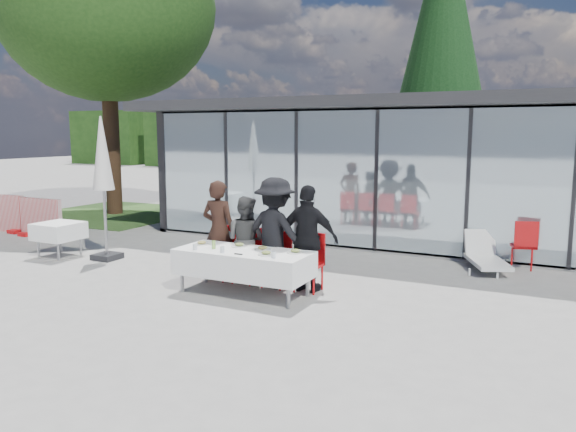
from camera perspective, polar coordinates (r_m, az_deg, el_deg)
The scene contains 27 objects.
ground at distance 9.57m, azimuth -4.64°, elevation -7.75°, with size 90.00×90.00×0.00m, color gray.
pavilion at distance 16.26m, azimuth 16.76°, elevation 6.31°, with size 14.80×8.80×3.44m.
treeline at distance 36.49m, azimuth 15.88°, elevation 7.48°, with size 62.50×2.00×4.40m.
dining_table at distance 9.32m, azimuth -4.54°, elevation -4.76°, with size 2.26×0.96×0.75m.
diner_a at distance 10.26m, azimuth -7.04°, elevation -1.44°, with size 0.66×0.66×1.82m, color #311D15.
diner_chair_a at distance 10.41m, azimuth -6.70°, elevation -3.38°, with size 0.44×0.44×0.97m.
diner_b at distance 9.99m, azimuth -4.33°, elevation -2.43°, with size 0.76×0.76×1.56m, color #484848.
diner_chair_b at distance 10.12m, azimuth -4.03°, elevation -3.69°, with size 0.44×0.44×0.97m.
diner_c at distance 9.67m, azimuth -1.31°, elevation -1.72°, with size 1.24×1.24×1.91m, color black.
diner_chair_c at distance 9.84m, azimuth -1.03°, elevation -4.03°, with size 0.44×0.44×0.97m.
diner_d at distance 9.41m, azimuth 2.06°, elevation -2.33°, with size 1.06×1.06×1.81m, color black.
diner_chair_d at distance 9.57m, azimuth 2.29°, elevation -4.39°, with size 0.44×0.44×0.97m.
plate_a at distance 9.80m, azimuth -8.76°, elevation -2.76°, with size 0.27×0.27×0.07m.
plate_b at distance 9.56m, azimuth -4.96°, elevation -2.98°, with size 0.27×0.27×0.07m.
plate_c at distance 9.28m, azimuth -2.60°, elevation -3.31°, with size 0.27×0.27×0.07m.
plate_d at distance 9.02m, azimuth 0.74°, elevation -3.64°, with size 0.27×0.27×0.07m.
plate_extra at distance 8.89m, azimuth -2.23°, elevation -3.83°, with size 0.27×0.27×0.07m.
juice_bottle at distance 9.43m, azimuth -7.56°, elevation -2.91°, with size 0.06×0.06×0.14m, color #8ABC4E.
drinking_glasses at distance 9.05m, azimuth -5.97°, elevation -3.49°, with size 1.51×0.12×0.10m.
folded_eyeglasses at distance 8.96m, azimuth -5.06°, elevation -3.87°, with size 0.14×0.03×0.01m, color black.
spare_table_left at distance 13.08m, azimuth -22.27°, elevation -1.44°, with size 0.86×0.86×0.74m.
spare_chair_b at distance 11.89m, azimuth 22.89°, elevation -2.51°, with size 0.55×0.55×0.97m.
market_umbrella at distance 12.28m, azimuth -18.32°, elevation 5.04°, with size 0.50×0.50×3.00m.
lounger at distance 11.73m, azimuth 19.39°, elevation -3.85°, with size 1.08×1.46×0.72m.
deciduous_tree at distance 19.55m, azimuth -18.03°, elevation 19.37°, with size 7.04×6.40×9.38m.
conifer_tree at distance 21.54m, azimuth 15.39°, elevation 17.09°, with size 4.00×4.00×10.50m.
grass_patch at distance 19.36m, azimuth -17.15°, elevation 0.24°, with size 5.00×5.00×0.02m, color #385926.
Camera 1 is at (4.76, -7.85, 2.68)m, focal length 35.00 mm.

